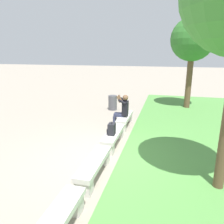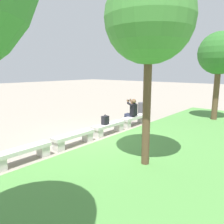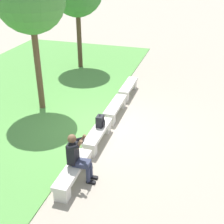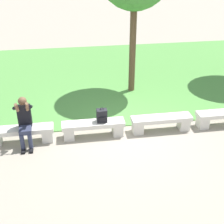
% 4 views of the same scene
% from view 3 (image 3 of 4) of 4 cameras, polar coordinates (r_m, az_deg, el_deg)
% --- Properties ---
extents(ground_plane, '(80.00, 80.00, 0.00)m').
position_cam_3_polar(ground_plane, '(10.56, -0.85, -2.84)').
color(ground_plane, gray).
extents(bench_main, '(1.71, 0.40, 0.45)m').
position_cam_3_polar(bench_main, '(8.16, -7.12, -10.87)').
color(bench_main, beige).
rests_on(bench_main, ground).
extents(bench_near, '(1.71, 0.40, 0.45)m').
position_cam_3_polar(bench_near, '(9.63, -2.60, -4.10)').
color(bench_near, beige).
rests_on(bench_near, ground).
extents(bench_mid, '(1.71, 0.40, 0.45)m').
position_cam_3_polar(bench_mid, '(11.23, 0.62, 0.82)').
color(bench_mid, beige).
rests_on(bench_mid, ground).
extents(bench_far, '(1.71, 0.40, 0.45)m').
position_cam_3_polar(bench_far, '(12.92, 3.03, 4.49)').
color(bench_far, beige).
rests_on(bench_far, ground).
extents(person_photographer, '(0.48, 0.73, 1.32)m').
position_cam_3_polar(person_photographer, '(7.98, -6.36, -7.85)').
color(person_photographer, black).
rests_on(person_photographer, ground).
extents(backpack, '(0.28, 0.24, 0.43)m').
position_cam_3_polar(backpack, '(9.65, -2.17, -1.71)').
color(backpack, black).
rests_on(backpack, bench_near).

